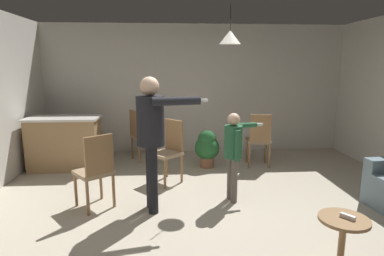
{
  "coord_description": "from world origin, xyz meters",
  "views": [
    {
      "loc": [
        -0.53,
        -3.66,
        1.85
      ],
      "look_at": [
        -0.24,
        0.67,
        1.0
      ],
      "focal_mm": 29.89,
      "sensor_mm": 36.0,
      "label": 1
    }
  ],
  "objects_px": {
    "spare_remote_on_table": "(348,217)",
    "potted_plant_corner": "(207,147)",
    "kitchen_counter": "(65,143)",
    "person_adult": "(152,130)",
    "person_child": "(234,147)",
    "side_table_by_couch": "(342,238)",
    "dining_chair_spare": "(96,169)",
    "dining_chair_centre_back": "(259,138)",
    "dining_chair_by_counter": "(140,133)",
    "dining_chair_near_wall": "(169,149)"
  },
  "relations": [
    {
      "from": "person_child",
      "to": "dining_chair_near_wall",
      "type": "distance_m",
      "value": 1.22
    },
    {
      "from": "kitchen_counter",
      "to": "person_adult",
      "type": "distance_m",
      "value": 2.56
    },
    {
      "from": "dining_chair_near_wall",
      "to": "dining_chair_centre_back",
      "type": "distance_m",
      "value": 1.78
    },
    {
      "from": "dining_chair_near_wall",
      "to": "spare_remote_on_table",
      "type": "relative_size",
      "value": 7.69
    },
    {
      "from": "side_table_by_couch",
      "to": "dining_chair_near_wall",
      "type": "bearing_deg",
      "value": 122.79
    },
    {
      "from": "dining_chair_by_counter",
      "to": "potted_plant_corner",
      "type": "height_order",
      "value": "dining_chair_by_counter"
    },
    {
      "from": "dining_chair_by_counter",
      "to": "dining_chair_centre_back",
      "type": "distance_m",
      "value": 2.29
    },
    {
      "from": "dining_chair_centre_back",
      "to": "dining_chair_spare",
      "type": "xyz_separation_m",
      "value": [
        -2.58,
        -1.62,
        0.0
      ]
    },
    {
      "from": "side_table_by_couch",
      "to": "person_adult",
      "type": "bearing_deg",
      "value": 141.77
    },
    {
      "from": "dining_chair_centre_back",
      "to": "potted_plant_corner",
      "type": "bearing_deg",
      "value": -175.98
    },
    {
      "from": "dining_chair_by_counter",
      "to": "dining_chair_centre_back",
      "type": "height_order",
      "value": "same"
    },
    {
      "from": "person_adult",
      "to": "dining_chair_by_counter",
      "type": "bearing_deg",
      "value": 178.18
    },
    {
      "from": "side_table_by_couch",
      "to": "spare_remote_on_table",
      "type": "bearing_deg",
      "value": -21.33
    },
    {
      "from": "kitchen_counter",
      "to": "dining_chair_by_counter",
      "type": "bearing_deg",
      "value": 18.09
    },
    {
      "from": "person_child",
      "to": "dining_chair_spare",
      "type": "height_order",
      "value": "person_child"
    },
    {
      "from": "dining_chair_by_counter",
      "to": "kitchen_counter",
      "type": "bearing_deg",
      "value": -99.97
    },
    {
      "from": "dining_chair_near_wall",
      "to": "dining_chair_centre_back",
      "type": "xyz_separation_m",
      "value": [
        1.65,
        0.67,
        0.0
      ]
    },
    {
      "from": "side_table_by_couch",
      "to": "person_adult",
      "type": "relative_size",
      "value": 0.3
    },
    {
      "from": "person_adult",
      "to": "dining_chair_spare",
      "type": "xyz_separation_m",
      "value": [
        -0.73,
        0.09,
        -0.52
      ]
    },
    {
      "from": "dining_chair_near_wall",
      "to": "dining_chair_spare",
      "type": "height_order",
      "value": "same"
    },
    {
      "from": "dining_chair_spare",
      "to": "person_adult",
      "type": "bearing_deg",
      "value": -45.55
    },
    {
      "from": "dining_chair_by_counter",
      "to": "spare_remote_on_table",
      "type": "height_order",
      "value": "dining_chair_by_counter"
    },
    {
      "from": "dining_chair_centre_back",
      "to": "spare_remote_on_table",
      "type": "relative_size",
      "value": 7.69
    },
    {
      "from": "dining_chair_centre_back",
      "to": "dining_chair_near_wall",
      "type": "bearing_deg",
      "value": -151.78
    },
    {
      "from": "kitchen_counter",
      "to": "spare_remote_on_table",
      "type": "relative_size",
      "value": 9.69
    },
    {
      "from": "spare_remote_on_table",
      "to": "person_adult",
      "type": "bearing_deg",
      "value": 141.97
    },
    {
      "from": "person_adult",
      "to": "dining_chair_by_counter",
      "type": "distance_m",
      "value": 2.36
    },
    {
      "from": "person_child",
      "to": "spare_remote_on_table",
      "type": "relative_size",
      "value": 9.46
    },
    {
      "from": "side_table_by_couch",
      "to": "person_child",
      "type": "xyz_separation_m",
      "value": [
        -0.68,
        1.62,
        0.44
      ]
    },
    {
      "from": "dining_chair_spare",
      "to": "dining_chair_near_wall",
      "type": "bearing_deg",
      "value": 6.67
    },
    {
      "from": "potted_plant_corner",
      "to": "dining_chair_near_wall",
      "type": "bearing_deg",
      "value": -134.51
    },
    {
      "from": "dining_chair_centre_back",
      "to": "side_table_by_couch",
      "type": "bearing_deg",
      "value": -85.57
    },
    {
      "from": "dining_chair_centre_back",
      "to": "spare_remote_on_table",
      "type": "bearing_deg",
      "value": -85.09
    },
    {
      "from": "dining_chair_spare",
      "to": "dining_chair_by_counter",
      "type": "bearing_deg",
      "value": 41.74
    },
    {
      "from": "dining_chair_centre_back",
      "to": "person_child",
      "type": "bearing_deg",
      "value": -111.29
    },
    {
      "from": "person_adult",
      "to": "side_table_by_couch",
      "type": "bearing_deg",
      "value": 40.74
    },
    {
      "from": "dining_chair_by_counter",
      "to": "spare_remote_on_table",
      "type": "xyz_separation_m",
      "value": [
        2.16,
        -3.67,
        -0.01
      ]
    },
    {
      "from": "side_table_by_couch",
      "to": "dining_chair_centre_back",
      "type": "distance_m",
      "value": 3.11
    },
    {
      "from": "side_table_by_couch",
      "to": "dining_chair_spare",
      "type": "height_order",
      "value": "dining_chair_spare"
    },
    {
      "from": "kitchen_counter",
      "to": "person_adult",
      "type": "xyz_separation_m",
      "value": [
        1.68,
        -1.84,
        0.59
      ]
    },
    {
      "from": "dining_chair_near_wall",
      "to": "potted_plant_corner",
      "type": "distance_m",
      "value": 1.0
    },
    {
      "from": "spare_remote_on_table",
      "to": "potted_plant_corner",
      "type": "bearing_deg",
      "value": 105.88
    },
    {
      "from": "side_table_by_couch",
      "to": "spare_remote_on_table",
      "type": "xyz_separation_m",
      "value": [
        0.03,
        -0.01,
        0.21
      ]
    },
    {
      "from": "spare_remote_on_table",
      "to": "dining_chair_by_counter",
      "type": "bearing_deg",
      "value": 120.46
    },
    {
      "from": "kitchen_counter",
      "to": "person_child",
      "type": "relative_size",
      "value": 1.02
    },
    {
      "from": "dining_chair_spare",
      "to": "spare_remote_on_table",
      "type": "bearing_deg",
      "value": -69.25
    },
    {
      "from": "dining_chair_near_wall",
      "to": "spare_remote_on_table",
      "type": "distance_m",
      "value": 2.91
    },
    {
      "from": "potted_plant_corner",
      "to": "spare_remote_on_table",
      "type": "distance_m",
      "value": 3.27
    },
    {
      "from": "dining_chair_centre_back",
      "to": "potted_plant_corner",
      "type": "xyz_separation_m",
      "value": [
        -0.96,
        0.03,
        -0.16
      ]
    },
    {
      "from": "person_adult",
      "to": "dining_chair_near_wall",
      "type": "distance_m",
      "value": 1.18
    }
  ]
}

